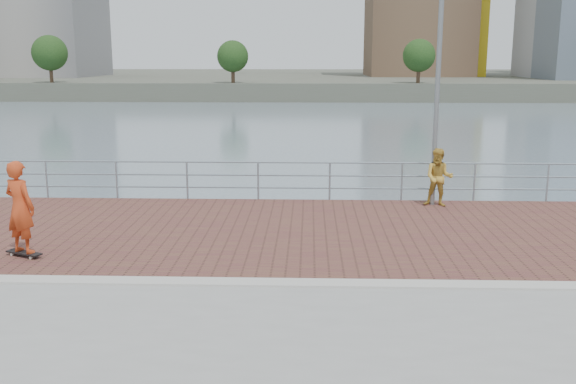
{
  "coord_description": "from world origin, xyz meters",
  "views": [
    {
      "loc": [
        0.44,
        -11.03,
        4.07
      ],
      "look_at": [
        0.0,
        2.0,
        1.3
      ],
      "focal_mm": 40.0,
      "sensor_mm": 36.0,
      "label": 1
    }
  ],
  "objects_px": {
    "guardrail": "(294,177)",
    "street_lamp": "(444,27)",
    "skateboarder": "(20,207)",
    "bystander": "(439,178)"
  },
  "relations": [
    {
      "from": "skateboarder",
      "to": "guardrail",
      "type": "bearing_deg",
      "value": -110.71
    },
    {
      "from": "skateboarder",
      "to": "bystander",
      "type": "distance_m",
      "value": 10.6
    },
    {
      "from": "skateboarder",
      "to": "street_lamp",
      "type": "bearing_deg",
      "value": -130.22
    },
    {
      "from": "guardrail",
      "to": "skateboarder",
      "type": "relative_size",
      "value": 20.37
    },
    {
      "from": "guardrail",
      "to": "street_lamp",
      "type": "relative_size",
      "value": 5.79
    },
    {
      "from": "street_lamp",
      "to": "bystander",
      "type": "relative_size",
      "value": 4.22
    },
    {
      "from": "bystander",
      "to": "guardrail",
      "type": "bearing_deg",
      "value": -175.31
    },
    {
      "from": "guardrail",
      "to": "bystander",
      "type": "relative_size",
      "value": 24.46
    },
    {
      "from": "skateboarder",
      "to": "bystander",
      "type": "xyz_separation_m",
      "value": [
        9.42,
        4.87,
        -0.25
      ]
    },
    {
      "from": "guardrail",
      "to": "street_lamp",
      "type": "bearing_deg",
      "value": -14.41
    }
  ]
}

